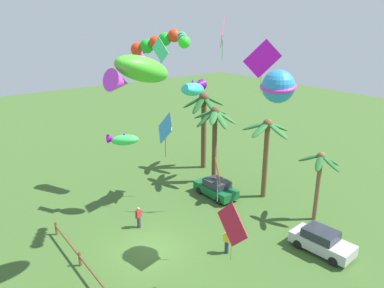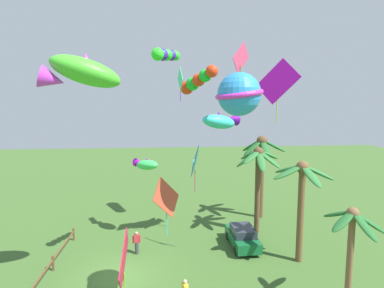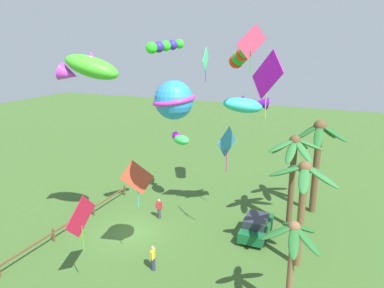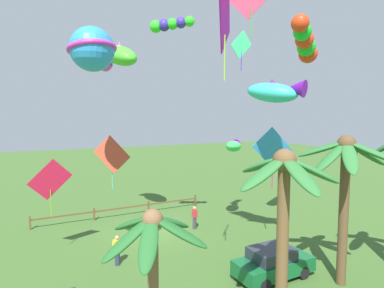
{
  "view_description": "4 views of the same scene",
  "coord_description": "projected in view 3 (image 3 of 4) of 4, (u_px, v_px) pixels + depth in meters",
  "views": [
    {
      "loc": [
        17.92,
        -10.25,
        14.11
      ],
      "look_at": [
        -0.07,
        3.5,
        6.46
      ],
      "focal_mm": 34.72,
      "sensor_mm": 36.0,
      "label": 1
    },
    {
      "loc": [
        16.9,
        2.71,
        9.94
      ],
      "look_at": [
        -1.42,
        4.52,
        7.77
      ],
      "focal_mm": 27.64,
      "sensor_mm": 36.0,
      "label": 2
    },
    {
      "loc": [
        19.62,
        13.39,
        13.07
      ],
      "look_at": [
        -0.94,
        4.4,
        6.86
      ],
      "focal_mm": 33.76,
      "sensor_mm": 36.0,
      "label": 3
    },
    {
      "loc": [
        6.82,
        19.49,
        7.77
      ],
      "look_at": [
        -0.95,
        4.07,
        6.26
      ],
      "focal_mm": 29.0,
      "sensor_mm": 36.0,
      "label": 4
    }
  ],
  "objects": [
    {
      "name": "kite_fish_6",
      "position": [
        181.0,
        139.0,
        28.87
      ],
      "size": [
        2.25,
        2.31,
        1.02
      ],
      "color": "#3CDD5B"
    },
    {
      "name": "spectator_1",
      "position": [
        153.0,
        258.0,
        21.44
      ],
      "size": [
        0.53,
        0.34,
        1.59
      ],
      "color": "#2D3351",
      "rests_on": "ground"
    },
    {
      "name": "rail_fence",
      "position": [
        75.0,
        220.0,
        26.52
      ],
      "size": [
        12.99,
        0.12,
        0.95
      ],
      "color": "brown",
      "rests_on": "ground"
    },
    {
      "name": "spectator_0",
      "position": [
        159.0,
        208.0,
        27.9
      ],
      "size": [
        0.28,
        0.55,
        1.59
      ],
      "color": "#38383D",
      "rests_on": "ground"
    },
    {
      "name": "kite_fish_5",
      "position": [
        88.0,
        68.0,
        21.69
      ],
      "size": [
        2.55,
        4.21,
        2.16
      ],
      "color": "green"
    },
    {
      "name": "kite_fish_2",
      "position": [
        246.0,
        105.0,
        24.72
      ],
      "size": [
        2.53,
        3.35,
        1.42
      ],
      "color": "#34CBC2"
    },
    {
      "name": "kite_diamond_11",
      "position": [
        206.0,
        60.0,
        25.02
      ],
      "size": [
        1.7,
        0.28,
        2.39
      ],
      "color": "#46F199"
    },
    {
      "name": "palm_tree_3",
      "position": [
        318.0,
        146.0,
        27.79
      ],
      "size": [
        3.79,
        4.2,
        7.58
      ],
      "color": "brown",
      "rests_on": "ground"
    },
    {
      "name": "kite_diamond_8",
      "position": [
        252.0,
        42.0,
        21.34
      ],
      "size": [
        1.52,
        1.45,
        2.87
      ],
      "color": "#E74470"
    },
    {
      "name": "ground_plane",
      "position": [
        131.0,
        232.0,
        25.98
      ],
      "size": [
        120.0,
        120.0,
        0.0
      ],
      "primitive_type": "plane",
      "color": "#3D6028"
    },
    {
      "name": "kite_ball_9",
      "position": [
        174.0,
        100.0,
        16.8
      ],
      "size": [
        2.71,
        2.71,
        1.84
      ],
      "color": "#2D90E0"
    },
    {
      "name": "kite_diamond_4",
      "position": [
        267.0,
        76.0,
        19.08
      ],
      "size": [
        1.76,
        2.04,
        3.68
      ],
      "color": "#CF12D0"
    },
    {
      "name": "palm_tree_2",
      "position": [
        294.0,
        157.0,
        25.57
      ],
      "size": [
        3.78,
        3.85,
        6.97
      ],
      "color": "brown",
      "rests_on": "ground"
    },
    {
      "name": "kite_tube_1",
      "position": [
        242.0,
        55.0,
        27.4
      ],
      "size": [
        3.62,
        2.83,
        2.18
      ],
      "color": "#F03714"
    },
    {
      "name": "palm_tree_1",
      "position": [
        293.0,
        246.0,
        16.75
      ],
      "size": [
        3.03,
        2.96,
        5.3
      ],
      "color": "brown",
      "rests_on": "ground"
    },
    {
      "name": "kite_diamond_0",
      "position": [
        81.0,
        217.0,
        18.84
      ],
      "size": [
        2.29,
        0.26,
        3.19
      ],
      "color": "red"
    },
    {
      "name": "kite_diamond_10",
      "position": [
        137.0,
        178.0,
        20.48
      ],
      "size": [
        1.7,
        1.27,
        2.89
      ],
      "color": "#C7442B"
    },
    {
      "name": "parked_car_1",
      "position": [
        256.0,
        226.0,
        25.33
      ],
      "size": [
        3.93,
        1.79,
        1.51
      ],
      "color": "#145B2D",
      "rests_on": "ground"
    },
    {
      "name": "kite_diamond_7",
      "position": [
        227.0,
        143.0,
        27.55
      ],
      "size": [
        2.69,
        0.57,
        3.76
      ],
      "color": "#3290DE"
    },
    {
      "name": "palm_tree_0",
      "position": [
        303.0,
        188.0,
        20.88
      ],
      "size": [
        3.95,
        4.1,
        6.7
      ],
      "color": "brown",
      "rests_on": "ground"
    },
    {
      "name": "kite_tube_3",
      "position": [
        164.0,
        46.0,
        21.53
      ],
      "size": [
        2.26,
        1.65,
        0.86
      ],
      "color": "#2DE925"
    }
  ]
}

